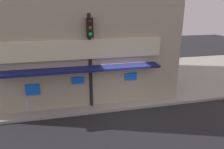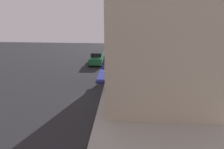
# 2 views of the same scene
# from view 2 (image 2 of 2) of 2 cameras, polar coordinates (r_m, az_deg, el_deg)

# --- Properties ---
(ground_plane) EXTENTS (55.47, 55.47, 0.00)m
(ground_plane) POSITION_cam_2_polar(r_m,az_deg,el_deg) (16.81, -3.48, -7.81)
(ground_plane) COLOR #232326
(sidewalk) EXTENTS (36.98, 10.12, 0.16)m
(sidewalk) POSITION_cam_2_polar(r_m,az_deg,el_deg) (16.93, 13.93, -7.89)
(sidewalk) COLOR #A39E93
(sidewalk) RESTS_ON ground_plane
(corner_building) EXTENTS (11.43, 8.98, 8.72)m
(corner_building) POSITION_cam_2_polar(r_m,az_deg,el_deg) (17.63, 13.07, 8.60)
(corner_building) COLOR tan
(corner_building) RESTS_ON sidewalk
(traffic_light) EXTENTS (0.32, 0.58, 4.97)m
(traffic_light) POSITION_cam_2_polar(r_m,az_deg,el_deg) (17.23, -0.79, 4.86)
(traffic_light) COLOR black
(traffic_light) RESTS_ON sidewalk
(fire_hydrant) EXTENTS (0.46, 0.22, 0.87)m
(fire_hydrant) POSITION_cam_2_polar(r_m,az_deg,el_deg) (21.27, 0.54, -0.02)
(fire_hydrant) COLOR #B2B2B7
(fire_hydrant) RESTS_ON sidewalk
(trash_can) EXTENTS (0.49, 0.49, 0.79)m
(trash_can) POSITION_cam_2_polar(r_m,az_deg,el_deg) (14.59, 4.61, -9.95)
(trash_can) COLOR #2D2D2D
(trash_can) RESTS_ON sidewalk
(pedestrian) EXTENTS (0.57, 0.59, 1.75)m
(pedestrian) POSITION_cam_2_polar(r_m,az_deg,el_deg) (18.71, 4.62, -1.10)
(pedestrian) COLOR black
(pedestrian) RESTS_ON sidewalk
(potted_plant_by_doorway) EXTENTS (0.54, 0.54, 0.82)m
(potted_plant_by_doorway) POSITION_cam_2_polar(r_m,az_deg,el_deg) (15.69, 5.39, -7.48)
(potted_plant_by_doorway) COLOR #59595B
(potted_plant_by_doorway) RESTS_ON sidewalk
(potted_plant_by_window) EXTENTS (0.79, 0.79, 1.09)m
(potted_plant_by_window) POSITION_cam_2_polar(r_m,az_deg,el_deg) (17.12, 4.80, -4.43)
(potted_plant_by_window) COLOR brown
(potted_plant_by_window) RESTS_ON sidewalk
(parked_car_green) EXTENTS (4.46, 2.07, 1.75)m
(parked_car_green) POSITION_cam_2_polar(r_m,az_deg,el_deg) (27.48, -4.52, 5.16)
(parked_car_green) COLOR #1E6038
(parked_car_green) RESTS_ON ground_plane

